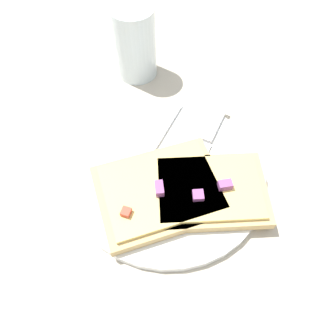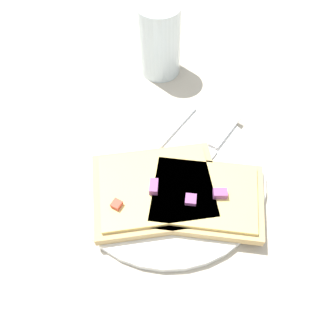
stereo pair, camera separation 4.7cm
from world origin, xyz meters
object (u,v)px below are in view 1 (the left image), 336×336
(plate, at_px, (168,174))
(drinking_glass, at_px, (135,43))
(pizza_slice_corner, at_px, (209,190))
(fork, at_px, (149,152))
(knife, at_px, (204,145))
(pizza_slice_main, at_px, (160,190))

(plate, distance_m, drinking_glass, 0.25)
(plate, height_order, pizza_slice_corner, pizza_slice_corner)
(drinking_glass, bearing_deg, plate, -61.19)
(plate, relative_size, pizza_slice_corner, 1.54)
(fork, relative_size, knife, 0.93)
(pizza_slice_main, xyz_separation_m, drinking_glass, (-0.11, 0.25, 0.04))
(fork, distance_m, drinking_glass, 0.21)
(pizza_slice_main, height_order, pizza_slice_corner, same)
(plate, xyz_separation_m, drinking_glass, (-0.12, 0.21, 0.06))
(plate, xyz_separation_m, fork, (-0.04, 0.03, 0.01))
(knife, height_order, pizza_slice_corner, pizza_slice_corner)
(drinking_glass, bearing_deg, pizza_slice_main, -65.22)
(knife, distance_m, pizza_slice_corner, 0.08)
(pizza_slice_main, distance_m, drinking_glass, 0.28)
(knife, height_order, drinking_glass, drinking_glass)
(fork, bearing_deg, knife, 124.27)
(knife, distance_m, drinking_glass, 0.22)
(plate, distance_m, knife, 0.07)
(fork, xyz_separation_m, pizza_slice_corner, (0.10, -0.05, 0.01))
(knife, bearing_deg, plate, -25.66)
(plate, xyz_separation_m, knife, (0.04, 0.06, 0.01))
(fork, height_order, pizza_slice_main, pizza_slice_main)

